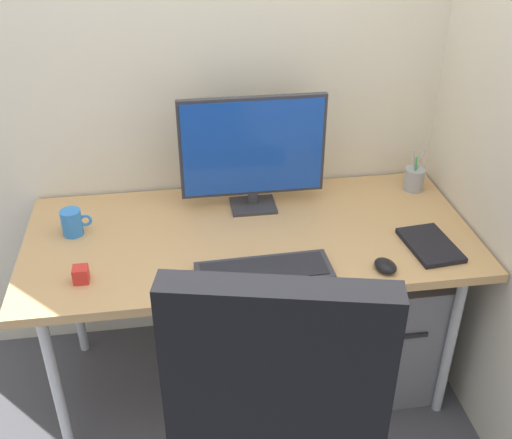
{
  "coord_description": "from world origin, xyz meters",
  "views": [
    {
      "loc": [
        -0.25,
        -1.83,
        1.89
      ],
      "look_at": [
        0.01,
        -0.07,
        0.81
      ],
      "focal_mm": 43.18,
      "sensor_mm": 36.0,
      "label": 1
    }
  ],
  "objects_px": {
    "keyboard": "(264,272)",
    "coffee_mug": "(72,222)",
    "pen_holder": "(414,179)",
    "desk_clamp_accessory": "(81,274)",
    "filing_cabinet": "(373,310)",
    "monitor": "(253,150)",
    "mouse": "(385,266)",
    "notebook": "(430,245)"
  },
  "relations": [
    {
      "from": "monitor",
      "to": "mouse",
      "type": "height_order",
      "value": "monitor"
    },
    {
      "from": "monitor",
      "to": "notebook",
      "type": "relative_size",
      "value": 2.29
    },
    {
      "from": "coffee_mug",
      "to": "desk_clamp_accessory",
      "type": "height_order",
      "value": "coffee_mug"
    },
    {
      "from": "coffee_mug",
      "to": "filing_cabinet",
      "type": "bearing_deg",
      "value": -3.36
    },
    {
      "from": "mouse",
      "to": "notebook",
      "type": "height_order",
      "value": "mouse"
    },
    {
      "from": "keyboard",
      "to": "coffee_mug",
      "type": "bearing_deg",
      "value": 151.64
    },
    {
      "from": "pen_holder",
      "to": "keyboard",
      "type": "bearing_deg",
      "value": -144.66
    },
    {
      "from": "monitor",
      "to": "mouse",
      "type": "distance_m",
      "value": 0.64
    },
    {
      "from": "mouse",
      "to": "desk_clamp_accessory",
      "type": "xyz_separation_m",
      "value": [
        -0.97,
        0.08,
        0.01
      ]
    },
    {
      "from": "mouse",
      "to": "desk_clamp_accessory",
      "type": "bearing_deg",
      "value": 157.56
    },
    {
      "from": "notebook",
      "to": "desk_clamp_accessory",
      "type": "bearing_deg",
      "value": 175.36
    },
    {
      "from": "keyboard",
      "to": "mouse",
      "type": "bearing_deg",
      "value": -4.34
    },
    {
      "from": "keyboard",
      "to": "coffee_mug",
      "type": "distance_m",
      "value": 0.72
    },
    {
      "from": "pen_holder",
      "to": "notebook",
      "type": "xyz_separation_m",
      "value": [
        -0.09,
        -0.41,
        -0.04
      ]
    },
    {
      "from": "filing_cabinet",
      "to": "pen_holder",
      "type": "xyz_separation_m",
      "value": [
        0.19,
        0.21,
        0.48
      ]
    },
    {
      "from": "mouse",
      "to": "pen_holder",
      "type": "height_order",
      "value": "pen_holder"
    },
    {
      "from": "monitor",
      "to": "mouse",
      "type": "xyz_separation_m",
      "value": [
        0.37,
        -0.47,
        -0.22
      ]
    },
    {
      "from": "filing_cabinet",
      "to": "keyboard",
      "type": "xyz_separation_m",
      "value": [
        -0.49,
        -0.27,
        0.44
      ]
    },
    {
      "from": "coffee_mug",
      "to": "desk_clamp_accessory",
      "type": "bearing_deg",
      "value": -79.59
    },
    {
      "from": "coffee_mug",
      "to": "keyboard",
      "type": "bearing_deg",
      "value": -28.36
    },
    {
      "from": "pen_holder",
      "to": "coffee_mug",
      "type": "bearing_deg",
      "value": -173.73
    },
    {
      "from": "pen_holder",
      "to": "desk_clamp_accessory",
      "type": "bearing_deg",
      "value": -161.06
    },
    {
      "from": "monitor",
      "to": "notebook",
      "type": "bearing_deg",
      "value": -33.38
    },
    {
      "from": "keyboard",
      "to": "notebook",
      "type": "xyz_separation_m",
      "value": [
        0.59,
        0.07,
        -0.0
      ]
    },
    {
      "from": "mouse",
      "to": "pen_holder",
      "type": "bearing_deg",
      "value": 43.1
    },
    {
      "from": "pen_holder",
      "to": "coffee_mug",
      "type": "xyz_separation_m",
      "value": [
        -1.31,
        -0.14,
        0.0
      ]
    },
    {
      "from": "filing_cabinet",
      "to": "monitor",
      "type": "distance_m",
      "value": 0.83
    },
    {
      "from": "pen_holder",
      "to": "filing_cabinet",
      "type": "bearing_deg",
      "value": -132.05
    },
    {
      "from": "pen_holder",
      "to": "coffee_mug",
      "type": "height_order",
      "value": "pen_holder"
    },
    {
      "from": "pen_holder",
      "to": "desk_clamp_accessory",
      "type": "xyz_separation_m",
      "value": [
        -1.26,
        -0.43,
        -0.02
      ]
    },
    {
      "from": "desk_clamp_accessory",
      "to": "coffee_mug",
      "type": "bearing_deg",
      "value": 100.41
    },
    {
      "from": "filing_cabinet",
      "to": "coffee_mug",
      "type": "relative_size",
      "value": 5.31
    },
    {
      "from": "mouse",
      "to": "pen_holder",
      "type": "distance_m",
      "value": 0.59
    },
    {
      "from": "keyboard",
      "to": "pen_holder",
      "type": "bearing_deg",
      "value": 35.34
    },
    {
      "from": "mouse",
      "to": "coffee_mug",
      "type": "xyz_separation_m",
      "value": [
        -1.02,
        0.37,
        0.03
      ]
    },
    {
      "from": "coffee_mug",
      "to": "monitor",
      "type": "bearing_deg",
      "value": 9.13
    },
    {
      "from": "desk_clamp_accessory",
      "to": "filing_cabinet",
      "type": "bearing_deg",
      "value": 11.73
    },
    {
      "from": "monitor",
      "to": "pen_holder",
      "type": "relative_size",
      "value": 3.04
    },
    {
      "from": "filing_cabinet",
      "to": "coffee_mug",
      "type": "distance_m",
      "value": 1.22
    },
    {
      "from": "coffee_mug",
      "to": "desk_clamp_accessory",
      "type": "relative_size",
      "value": 2.03
    },
    {
      "from": "mouse",
      "to": "notebook",
      "type": "bearing_deg",
      "value": 10.57
    },
    {
      "from": "desk_clamp_accessory",
      "to": "mouse",
      "type": "bearing_deg",
      "value": -4.81
    }
  ]
}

